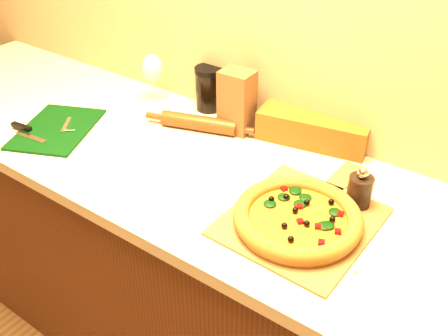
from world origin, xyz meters
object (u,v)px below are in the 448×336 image
pizza (297,218)px  pepper_grinder (360,191)px  wine_glass (153,69)px  dark_jar (209,88)px  pizza_peel (303,218)px  cutting_board (56,129)px  rolling_pin (199,123)px

pizza → pepper_grinder: size_ratio=2.63×
pizza → wine_glass: (-0.75, 0.31, 0.10)m
dark_jar → pizza: bearing=-34.4°
pizza_peel → cutting_board: bearing=-173.8°
pizza_peel → pepper_grinder: (0.09, 0.13, 0.05)m
rolling_pin → wine_glass: size_ratio=1.98×
pepper_grinder → dark_jar: size_ratio=0.78×
rolling_pin → cutting_board: bearing=-144.2°
pizza_peel → pepper_grinder: size_ratio=4.25×
rolling_pin → wine_glass: wine_glass is taller
pizza → dark_jar: (-0.56, 0.38, 0.05)m
pizza → dark_jar: bearing=145.6°
cutting_board → pizza: bearing=-22.1°
pizza_peel → pizza: size_ratio=1.62×
pizza → wine_glass: wine_glass is taller
cutting_board → pepper_grinder: bearing=-12.7°
pepper_grinder → rolling_pin: size_ratio=0.33×
cutting_board → dark_jar: size_ratio=2.40×
pizza → cutting_board: (-0.88, -0.03, -0.02)m
dark_jar → rolling_pin: bearing=-65.3°
cutting_board → dark_jar: (0.32, 0.42, 0.07)m
wine_glass → dark_jar: size_ratio=1.18×
pizza → wine_glass: bearing=157.6°
pizza_peel → wine_glass: (-0.75, 0.27, 0.13)m
pizza_peel → dark_jar: 0.67m
pizza_peel → cutting_board: size_ratio=1.38×
rolling_pin → dark_jar: size_ratio=2.34×
pizza → cutting_board: size_ratio=0.86×
pepper_grinder → dark_jar: bearing=161.4°
pizza → cutting_board: 0.88m
rolling_pin → pizza: bearing=-26.1°
pepper_grinder → rolling_pin: (-0.59, 0.08, -0.02)m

